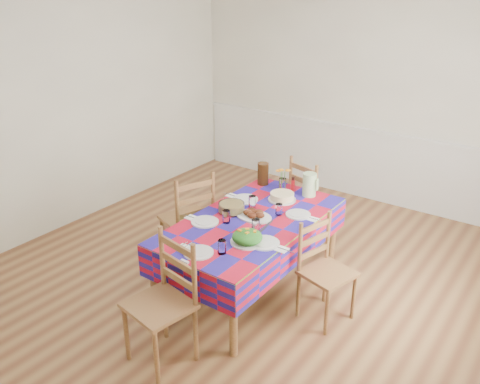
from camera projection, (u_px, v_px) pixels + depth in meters
name	position (u px, v px, depth m)	size (l,w,h in m)	color
room	(236.00, 142.00, 4.39)	(4.58, 5.08, 2.78)	brown
wainscot	(349.00, 158.00, 6.58)	(4.41, 0.06, 0.92)	white
dining_table	(251.00, 227.00, 4.49)	(0.97, 1.81, 0.70)	brown
setting_near_head	(206.00, 250.00, 3.91)	(0.38, 0.26, 0.11)	silver
setting_left_near	(212.00, 220.00, 4.39)	(0.44, 0.26, 0.12)	silver
setting_left_far	(247.00, 200.00, 4.77)	(0.45, 0.27, 0.12)	silver
setting_right_near	(262.00, 237.00, 4.10)	(0.47, 0.27, 0.12)	silver
setting_right_far	(292.00, 213.00, 4.52)	(0.42, 0.24, 0.11)	silver
meat_platter	(254.00, 215.00, 4.48)	(0.34, 0.24, 0.07)	silver
salad_platter	(247.00, 237.00, 4.06)	(0.27, 0.27, 0.12)	silver
pasta_bowl	(231.00, 207.00, 4.58)	(0.24, 0.24, 0.09)	white
cake	(282.00, 197.00, 4.82)	(0.27, 0.27, 0.07)	silver
serving_utensils	(261.00, 227.00, 4.31)	(0.14, 0.32, 0.01)	black
flower_vase	(283.00, 181.00, 5.02)	(0.15, 0.12, 0.24)	white
hot_sauce	(293.00, 184.00, 4.99)	(0.04, 0.04, 0.16)	red
green_pitcher	(309.00, 185.00, 4.89)	(0.13, 0.13, 0.23)	#B2D798
tea_pitcher	(263.00, 174.00, 5.16)	(0.11, 0.11, 0.23)	black
name_card	(185.00, 262.00, 3.79)	(0.07, 0.02, 0.02)	silver
chair_near	(164.00, 303.00, 3.69)	(0.50, 0.49, 0.99)	brown
chair_far	(311.00, 200.00, 5.41)	(0.51, 0.50, 0.95)	brown
chair_left	(189.00, 220.00, 4.91)	(0.55, 0.56, 1.01)	brown
chair_right	(324.00, 271.00, 4.19)	(0.46, 0.47, 0.88)	brown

